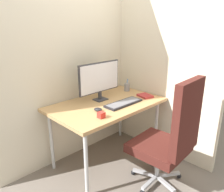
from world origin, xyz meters
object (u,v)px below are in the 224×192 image
Objects in this scene: office_chair at (171,136)px; monitor at (100,78)px; mouse at (98,109)px; pen_holder at (127,87)px; desk_clamp_accessory at (101,115)px; keyboard at (124,103)px; notebook at (145,96)px.

monitor is (-0.08, 0.92, 0.42)m from office_chair.
mouse is 0.56× the size of pen_holder.
desk_clamp_accessory is at bearing -153.70° from pen_holder.
monitor is 1.25× the size of keyboard.
desk_clamp_accessory is (-0.83, -0.41, -0.02)m from pen_holder.
pen_holder reaches higher than desk_clamp_accessory.
mouse is at bearing 171.80° from keyboard.
monitor is at bearing 94.80° from office_chair.
office_chair is 1.98× the size of monitor.
office_chair is at bearing -51.11° from desk_clamp_accessory.
pen_holder is 0.33m from notebook.
mouse is at bearing -135.06° from monitor.
pen_holder reaches higher than mouse.
pen_holder is at bearing 65.96° from office_chair.
keyboard is 0.44m from desk_clamp_accessory.
office_chair is 7.13× the size of pen_holder.
mouse is at bearing 116.13° from office_chair.
office_chair is 1.01m from monitor.
keyboard is at bearing 89.13° from office_chair.
keyboard is 2.88× the size of pen_holder.
notebook is at bearing 6.29° from desk_clamp_accessory.
desk_clamp_accessory is at bearing 128.89° from office_chair.
mouse is (-0.34, 0.05, 0.01)m from keyboard.
keyboard is at bearing -26.49° from mouse.
monitor is 3.60× the size of pen_holder.
mouse is (-0.33, 0.67, 0.18)m from office_chair.
notebook is (0.39, 0.61, 0.17)m from office_chair.
mouse is 1.48× the size of desk_clamp_accessory.
notebook is at bearing -1.72° from keyboard.
office_chair reaches higher than notebook.
notebook is 2.83× the size of desk_clamp_accessory.
pen_holder is (0.42, 0.93, 0.21)m from office_chair.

